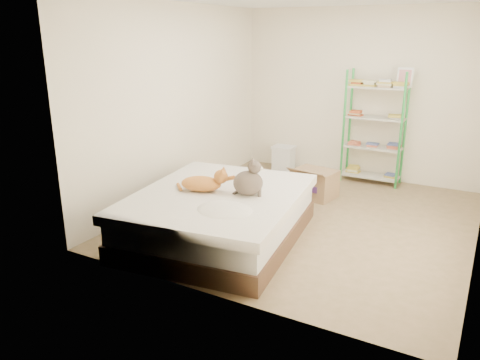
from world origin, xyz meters
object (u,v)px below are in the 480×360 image
Objects in this scene: bed at (219,216)px; white_bin at (284,158)px; shelf_unit at (375,126)px; grey_cat at (248,178)px; orange_cat at (201,182)px; cardboard_box at (314,183)px.

bed is 5.75× the size of white_bin.
shelf_unit is at bearing 1.22° from white_bin.
grey_cat is at bearing -73.73° from white_bin.
orange_cat is 0.85× the size of cardboard_box.
cardboard_box is 1.54× the size of white_bin.
grey_cat reaches higher than cardboard_box.
orange_cat is 0.30× the size of shelf_unit.
white_bin is at bearing 141.03° from cardboard_box.
cardboard_box is at bearing -30.61° from grey_cat.
orange_cat is 1.36× the size of grey_cat.
cardboard_box is (-0.51, -1.09, -0.67)m from shelf_unit.
white_bin is (-0.82, 2.81, -0.53)m from grey_cat.
bed is 1.89m from cardboard_box.
shelf_unit is (1.15, 2.98, 0.22)m from orange_cat.
orange_cat is at bearing 77.82° from grey_cat.
shelf_unit is 1.60m from white_bin.
cardboard_box is at bearing -48.35° from white_bin.
orange_cat is 2.99m from white_bin.
grey_cat reaches higher than bed.
grey_cat reaches higher than orange_cat.
grey_cat is at bearing 7.96° from bed.
cardboard_box reaches higher than white_bin.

